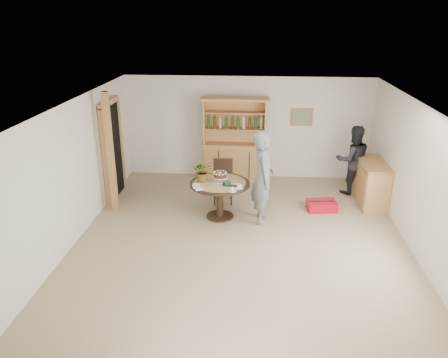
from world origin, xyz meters
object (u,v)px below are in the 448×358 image
Objects in this scene: sideboard at (372,183)px; red_suitcase at (322,206)px; dining_table at (220,190)px; teen_boy at (263,178)px; dining_chair at (223,178)px; adult_person at (353,160)px; hutch at (235,152)px.

sideboard reaches higher than red_suitcase.
sideboard is 3.35m from dining_table.
sideboard is 0.68× the size of teen_boy.
sideboard is at bearing -2.02° from dining_chair.
dining_chair is at bearing 38.93° from teen_boy.
sideboard is 3.22m from dining_chair.
sideboard is 1.05× the size of dining_table.
red_suitcase is (-0.77, -1.01, -0.69)m from adult_person.
dining_chair is at bearing -97.31° from hutch.
adult_person reaches higher than dining_chair.
dining_table is 0.83m from dining_chair.
sideboard is at bearing -69.66° from teen_boy.
hutch is 2.65m from red_suitcase.
sideboard is 1.95× the size of red_suitcase.
sideboard is (3.04, -1.24, -0.22)m from hutch.
teen_boy is at bearing -155.94° from sideboard.
hutch is 1.10× the size of teen_boy.
hutch is at bearing 131.66° from red_suitcase.
dining_table is (-3.21, -0.95, 0.13)m from sideboard.
hutch is at bearing 85.59° from dining_table.
dining_chair is at bearing 163.89° from red_suitcase.
teen_boy is 2.59m from adult_person.
dining_table is 3.26m from adult_person.
teen_boy is 1.16× the size of adult_person.
dining_table is at bearing -163.46° from sideboard.
red_suitcase is at bearing 44.87° from adult_person.
adult_person is at bearing 27.70° from dining_table.
sideboard is 1.33× the size of dining_chair.
dining_table is (-0.17, -2.19, -0.08)m from hutch.
hutch is 2.16× the size of dining_chair.
dining_chair is 0.51× the size of teen_boy.
dining_table is at bearing -93.82° from dining_chair.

